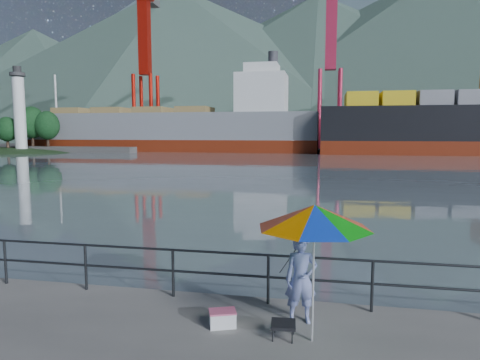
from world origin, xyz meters
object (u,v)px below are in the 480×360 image
fisherman (301,279)px  beach_umbrella (314,217)px  bulk_carrier (178,129)px  cooler_bag (222,319)px

fisherman → beach_umbrella: size_ratio=0.70×
fisherman → bulk_carrier: (-27.39, 71.92, 3.25)m
fisherman → beach_umbrella: bearing=-82.7°
beach_umbrella → bulk_carrier: size_ratio=0.04×
fisherman → cooler_bag: size_ratio=3.52×
fisherman → beach_umbrella: 1.48m
bulk_carrier → fisherman: bearing=-69.2°
fisherman → beach_umbrella: (0.23, -0.69, 1.29)m
fisherman → cooler_bag: (-1.35, -0.46, -0.66)m
fisherman → bulk_carrier: size_ratio=0.03×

